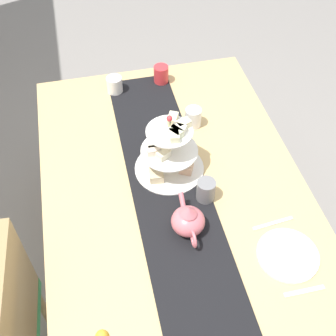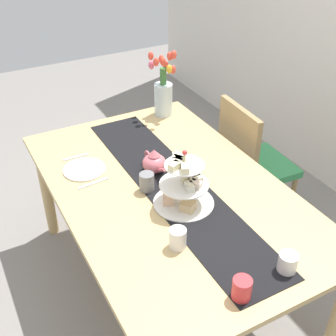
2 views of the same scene
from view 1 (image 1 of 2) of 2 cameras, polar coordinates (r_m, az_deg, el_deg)
The scene contains 12 objects.
ground_plane at distance 2.42m, azimuth 0.95°, elevation -14.34°, with size 8.00×8.00×0.00m, color gray.
dining_table at distance 1.86m, azimuth 1.20°, elevation -5.25°, with size 1.77×1.10×0.74m.
table_runner at distance 1.79m, azimuth 0.49°, elevation -3.74°, with size 1.61×0.32×0.00m, color black.
tiered_cake_stand at distance 1.80m, azimuth 0.15°, elevation 2.12°, with size 0.30×0.30×0.30m.
teapot at distance 1.65m, azimuth 2.67°, elevation -6.95°, with size 0.24×0.13×0.14m.
cream_jug at distance 2.26m, azimuth -7.05°, elevation 10.83°, with size 0.08×0.08×0.09m, color white.
dinner_plate_left at distance 1.69m, azimuth 15.50°, elevation -10.99°, with size 0.23×0.23×0.01m, color white.
fork_left at distance 1.64m, azimuth 17.52°, elevation -15.22°, with size 0.02×0.15×0.01m, color silver.
knife_left at distance 1.76m, azimuth 13.65°, elevation -7.10°, with size 0.01×0.17×0.01m, color silver.
mug_grey at distance 1.75m, azimuth 5.01°, elevation -2.92°, with size 0.08×0.08×0.10m, color slate.
mug_white_text at distance 2.05m, azimuth 3.34°, elevation 6.66°, with size 0.08×0.08×0.10m, color white.
mug_orange at distance 2.30m, azimuth -0.91°, elevation 12.22°, with size 0.08×0.08×0.10m, color red.
Camera 1 is at (-1.05, 0.28, 2.16)m, focal length 46.26 mm.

